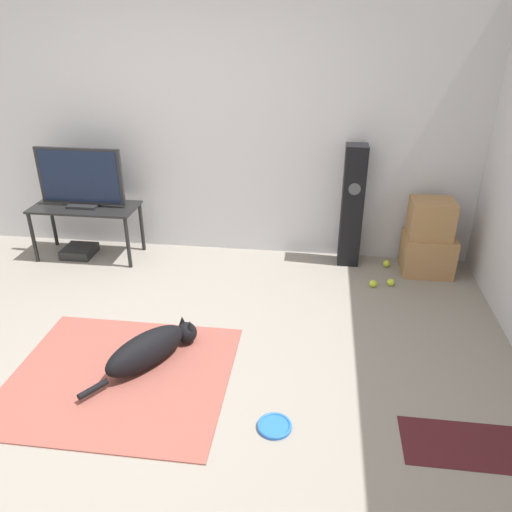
{
  "coord_description": "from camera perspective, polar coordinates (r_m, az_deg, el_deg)",
  "views": [
    {
      "loc": [
        1.1,
        -2.51,
        2.19
      ],
      "look_at": [
        0.64,
        1.02,
        0.45
      ],
      "focal_mm": 35.0,
      "sensor_mm": 36.0,
      "label": 1
    }
  ],
  "objects": [
    {
      "name": "area_rug",
      "position": [
        3.54,
        -15.27,
        -13.13
      ],
      "size": [
        1.45,
        1.27,
        0.01
      ],
      "color": "#934C42",
      "rests_on": "ground_plane"
    },
    {
      "name": "dog",
      "position": [
        3.53,
        -11.98,
        -10.28
      ],
      "size": [
        0.59,
        0.81,
        0.25
      ],
      "color": "black",
      "rests_on": "area_rug"
    },
    {
      "name": "wall_back",
      "position": [
        4.82,
        -6.16,
        15.04
      ],
      "size": [
        8.0,
        0.06,
        2.55
      ],
      "color": "silver",
      "rests_on": "ground_plane"
    },
    {
      "name": "tv_stand",
      "position": [
        5.08,
        -18.89,
        4.69
      ],
      "size": [
        1.0,
        0.45,
        0.52
      ],
      "color": "black",
      "rests_on": "ground_plane"
    },
    {
      "name": "door_mat",
      "position": [
        3.23,
        23.01,
        -19.27
      ],
      "size": [
        0.73,
        0.36,
        0.01
      ],
      "color": "#47191E",
      "rests_on": "ground_plane"
    },
    {
      "name": "floor_speaker",
      "position": [
        4.71,
        10.93,
        5.57
      ],
      "size": [
        0.2,
        0.2,
        1.15
      ],
      "color": "black",
      "rests_on": "ground_plane"
    },
    {
      "name": "game_console",
      "position": [
        5.28,
        -19.52,
        0.53
      ],
      "size": [
        0.29,
        0.29,
        0.09
      ],
      "color": "black",
      "rests_on": "ground_plane"
    },
    {
      "name": "tv",
      "position": [
        4.97,
        -19.45,
        8.38
      ],
      "size": [
        0.82,
        0.2,
        0.56
      ],
      "color": "#232326",
      "rests_on": "tv_stand"
    },
    {
      "name": "ground_plane",
      "position": [
        3.51,
        -13.03,
        -13.37
      ],
      "size": [
        12.0,
        12.0,
        0.0
      ],
      "primitive_type": "plane",
      "color": "gray"
    },
    {
      "name": "frisbee",
      "position": [
        3.09,
        2.13,
        -18.83
      ],
      "size": [
        0.21,
        0.21,
        0.03
      ],
      "color": "blue",
      "rests_on": "ground_plane"
    },
    {
      "name": "tennis_ball_near_speaker",
      "position": [
        4.53,
        13.24,
        -3.09
      ],
      "size": [
        0.07,
        0.07,
        0.07
      ],
      "color": "#C6E033",
      "rests_on": "ground_plane"
    },
    {
      "name": "tennis_ball_by_boxes",
      "position": [
        4.59,
        15.15,
        -2.92
      ],
      "size": [
        0.07,
        0.07,
        0.07
      ],
      "color": "#C6E033",
      "rests_on": "ground_plane"
    },
    {
      "name": "tennis_ball_loose_on_carpet",
      "position": [
        4.92,
        14.68,
        -0.84
      ],
      "size": [
        0.07,
        0.07,
        0.07
      ],
      "color": "#C6E033",
      "rests_on": "ground_plane"
    },
    {
      "name": "cardboard_box_lower",
      "position": [
        4.87,
        18.98,
        0.25
      ],
      "size": [
        0.45,
        0.38,
        0.36
      ],
      "color": "#A87A4C",
      "rests_on": "ground_plane"
    },
    {
      "name": "cardboard_box_upper",
      "position": [
        4.73,
        19.38,
        4.07
      ],
      "size": [
        0.38,
        0.31,
        0.34
      ],
      "color": "#A87A4C",
      "rests_on": "cardboard_box_lower"
    }
  ]
}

